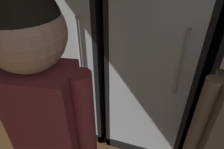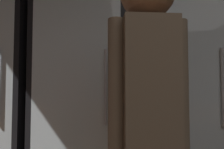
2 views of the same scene
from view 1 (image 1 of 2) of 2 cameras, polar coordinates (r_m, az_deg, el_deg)
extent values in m
cube|color=black|center=(2.19, -6.73, 13.02)|extent=(0.70, 0.04, 2.05)
cube|color=black|center=(2.12, -18.38, 10.66)|extent=(0.04, 0.64, 2.05)
cube|color=black|center=(1.83, -1.02, 8.67)|extent=(0.04, 0.64, 2.05)
cube|color=black|center=(2.51, -8.02, -10.76)|extent=(0.70, 0.64, 0.10)
cube|color=white|center=(2.17, -7.05, 12.74)|extent=(0.62, 0.02, 1.81)
cube|color=silver|center=(1.71, -14.96, 5.59)|extent=(0.62, 0.02, 1.81)
cylinder|color=#B2B2B7|center=(1.55, -9.35, 7.44)|extent=(0.02, 0.02, 0.50)
cube|color=silver|center=(2.46, -8.15, -9.61)|extent=(0.60, 0.56, 0.02)
cylinder|color=black|center=(2.44, -11.35, -7.02)|extent=(0.08, 0.08, 0.19)
cylinder|color=black|center=(2.35, -11.74, -4.40)|extent=(0.03, 0.03, 0.09)
cylinder|color=#2D2D33|center=(2.44, -11.35, -7.03)|extent=(0.08, 0.08, 0.07)
cylinder|color=#336B38|center=(2.35, -4.61, -8.16)|extent=(0.07, 0.07, 0.21)
cylinder|color=#336B38|center=(2.26, -4.77, -5.65)|extent=(0.03, 0.03, 0.06)
cylinder|color=tan|center=(2.34, -4.62, -8.00)|extent=(0.07, 0.07, 0.08)
cube|color=silver|center=(2.17, -9.10, -1.07)|extent=(0.60, 0.56, 0.02)
cylinder|color=#9EAD99|center=(2.21, -12.50, 2.79)|extent=(0.07, 0.07, 0.22)
cylinder|color=#9EAD99|center=(2.14, -12.97, 6.00)|extent=(0.02, 0.02, 0.06)
cylinder|color=white|center=(2.21, -12.48, 2.62)|extent=(0.08, 0.08, 0.06)
cylinder|color=#194723|center=(2.05, -5.94, 0.16)|extent=(0.08, 0.08, 0.18)
cylinder|color=#194723|center=(1.98, -6.18, 3.44)|extent=(0.03, 0.03, 0.09)
cylinder|color=white|center=(2.04, -5.96, 0.36)|extent=(0.08, 0.08, 0.06)
cube|color=silver|center=(1.95, -10.30, 9.72)|extent=(0.60, 0.56, 0.02)
cylinder|color=brown|center=(1.98, -14.49, 12.70)|extent=(0.07, 0.07, 0.18)
cylinder|color=brown|center=(1.94, -15.10, 16.46)|extent=(0.02, 0.02, 0.09)
cylinder|color=tan|center=(1.98, -14.48, 12.60)|extent=(0.07, 0.07, 0.05)
cylinder|color=brown|center=(1.83, -6.96, 11.80)|extent=(0.07, 0.07, 0.18)
cylinder|color=brown|center=(1.79, -7.27, 15.88)|extent=(0.03, 0.03, 0.09)
cylinder|color=beige|center=(1.84, -6.91, 11.19)|extent=(0.08, 0.08, 0.06)
cube|color=black|center=(2.02, 13.50, 10.33)|extent=(0.70, 0.04, 2.05)
cube|color=black|center=(1.80, 1.88, 8.26)|extent=(0.04, 0.64, 2.05)
cube|color=black|center=(1.76, 22.93, 4.66)|extent=(0.04, 0.64, 2.05)
cube|color=black|center=(2.36, 9.35, -14.78)|extent=(0.70, 0.64, 0.10)
cube|color=white|center=(1.99, 13.40, 10.00)|extent=(0.62, 0.02, 1.81)
cube|color=silver|center=(1.48, 10.66, 1.32)|extent=(0.62, 0.02, 1.81)
cylinder|color=#B2B2B7|center=(1.40, 19.35, 2.77)|extent=(0.02, 0.02, 0.50)
cube|color=silver|center=(2.30, 9.52, -13.64)|extent=(0.60, 0.56, 0.02)
cylinder|color=#336B38|center=(2.24, 4.87, -11.14)|extent=(0.08, 0.08, 0.19)
cylinder|color=#336B38|center=(2.14, 5.06, -8.47)|extent=(0.03, 0.03, 0.10)
cylinder|color=tan|center=(2.25, 4.85, -11.45)|extent=(0.08, 0.08, 0.07)
cylinder|color=#194723|center=(2.20, 9.69, -12.84)|extent=(0.06, 0.06, 0.18)
cylinder|color=#194723|center=(2.11, 10.03, -10.51)|extent=(0.02, 0.02, 0.07)
cylinder|color=white|center=(2.19, 9.71, -12.69)|extent=(0.06, 0.06, 0.06)
cylinder|color=#9EAD99|center=(2.19, 14.87, -13.64)|extent=(0.07, 0.07, 0.20)
cylinder|color=#9EAD99|center=(2.09, 15.47, -10.95)|extent=(0.02, 0.02, 0.10)
cylinder|color=#2D2D33|center=(2.19, 14.90, -13.51)|extent=(0.07, 0.07, 0.06)
cube|color=silver|center=(1.90, 11.21, -1.51)|extent=(0.60, 0.56, 0.02)
cylinder|color=brown|center=(1.83, 6.66, 1.49)|extent=(0.07, 0.07, 0.20)
cylinder|color=brown|center=(1.77, 6.94, 5.08)|extent=(0.02, 0.02, 0.07)
cylinder|color=beige|center=(1.83, 6.66, 1.47)|extent=(0.07, 0.07, 0.07)
cylinder|color=#9EAD99|center=(1.85, 15.95, 0.43)|extent=(0.07, 0.07, 0.19)
cylinder|color=#9EAD99|center=(1.78, 16.63, 4.04)|extent=(0.03, 0.03, 0.08)
cylinder|color=#2D2D33|center=(1.86, 15.91, 0.20)|extent=(0.08, 0.08, 0.05)
cube|color=silver|center=(1.63, 13.61, 15.73)|extent=(0.60, 0.56, 0.02)
cylinder|color=black|center=(1.63, 8.52, 20.05)|extent=(0.07, 0.07, 0.19)
cylinder|color=#B2332D|center=(1.63, 8.50, 19.93)|extent=(0.07, 0.07, 0.06)
cylinder|color=#9EAD99|center=(1.60, 19.63, 19.11)|extent=(0.06, 0.06, 0.24)
cylinder|color=beige|center=(1.61, 19.50, 18.46)|extent=(0.06, 0.06, 0.06)
cube|color=black|center=(1.77, 25.95, 4.07)|extent=(0.04, 0.64, 2.05)
cube|color=black|center=(2.44, 27.82, -17.53)|extent=(0.70, 0.64, 0.10)
cube|color=silver|center=(2.39, 28.28, -16.46)|extent=(0.60, 0.56, 0.02)
cylinder|color=gray|center=(2.28, 23.24, -13.58)|extent=(0.08, 0.08, 0.19)
cylinder|color=gray|center=(2.19, 24.09, -11.05)|extent=(0.03, 0.03, 0.10)
cylinder|color=beige|center=(2.29, 23.21, -13.67)|extent=(0.08, 0.08, 0.07)
cylinder|color=#336B38|center=(2.26, 27.10, -14.66)|extent=(0.07, 0.07, 0.23)
cylinder|color=#336B38|center=(2.15, 28.25, -11.73)|extent=(0.03, 0.03, 0.10)
cylinder|color=tan|center=(2.25, 27.17, -14.47)|extent=(0.07, 0.07, 0.06)
cylinder|color=black|center=(1.88, 28.23, -1.80)|extent=(0.08, 0.08, 0.21)
cylinder|color=black|center=(1.81, 29.45, 1.87)|extent=(0.03, 0.03, 0.08)
cylinder|color=white|center=(1.89, 28.04, -2.38)|extent=(0.08, 0.08, 0.07)
cube|color=#72604C|center=(1.06, 29.62, -15.08)|extent=(0.21, 0.18, 0.59)
cylinder|color=#72604C|center=(1.01, 23.24, -14.36)|extent=(0.06, 0.06, 0.56)
cube|color=brown|center=(0.86, -16.73, -16.66)|extent=(0.25, 0.20, 0.64)
cylinder|color=brown|center=(0.91, -25.32, -14.10)|extent=(0.07, 0.07, 0.60)
cylinder|color=brown|center=(0.81, -7.24, -17.71)|extent=(0.07, 0.07, 0.60)
sphere|color=tan|center=(0.60, -23.67, 10.92)|extent=(0.23, 0.23, 0.23)
sphere|color=black|center=(0.59, -24.32, 13.44)|extent=(0.21, 0.21, 0.21)
camera|label=2|loc=(0.70, 30.59, -55.45)|focal=28.99mm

